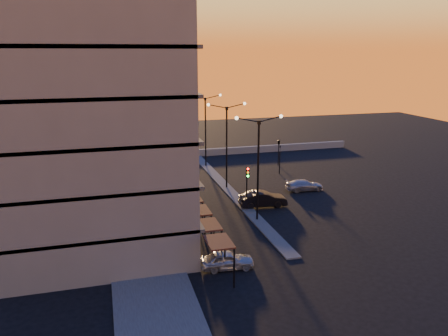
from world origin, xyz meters
The scene contains 14 objects.
ground centered at (0.00, 0.00, 0.00)m, with size 120.00×120.00×0.00m, color black.
sidewalk_west centered at (-10.50, 4.00, 0.06)m, with size 5.00×40.00×0.12m, color #454543.
median centered at (0.00, 10.00, 0.06)m, with size 1.20×36.00×0.12m, color #454543.
parapet centered at (2.00, 26.00, 0.50)m, with size 44.00×0.50×1.00m, color slate.
building centered at (-14.00, 0.03, 11.91)m, with size 14.35×17.08×25.00m.
streetlamp_near centered at (0.00, 0.00, 5.59)m, with size 4.32×0.32×9.51m.
streetlamp_mid centered at (0.00, 10.00, 5.59)m, with size 4.32×0.32×9.51m.
streetlamp_far centered at (0.00, 20.00, 5.59)m, with size 4.32×0.32×9.51m.
traffic_light_main centered at (0.00, 2.87, 2.89)m, with size 0.28×0.44×4.25m.
signal_east_a centered at (8.00, 14.00, 1.93)m, with size 0.13×0.16×3.60m.
signal_east_b centered at (9.50, 18.00, 3.10)m, with size 0.42×1.99×3.60m.
car_hatchback centered at (-5.10, -7.99, 0.64)m, with size 1.51×3.75×1.28m, color #A6A9AD.
car_sedan centered at (1.77, 3.29, 0.77)m, with size 1.63×4.66×1.54m, color black.
car_wagon centered at (8.00, 6.92, 0.60)m, with size 1.68×4.14×1.20m, color #A4A6AB.
Camera 1 is at (-12.81, -34.68, 14.66)m, focal length 35.00 mm.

